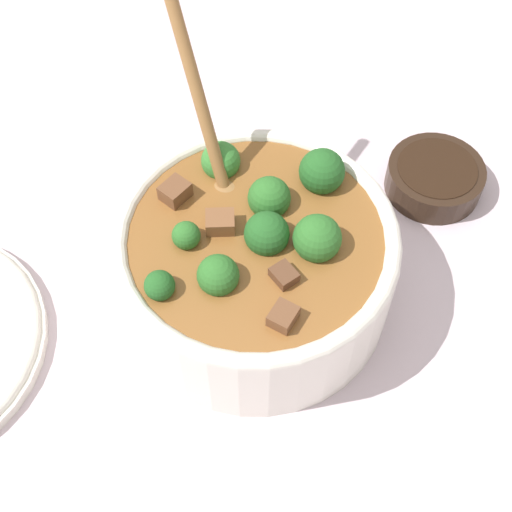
# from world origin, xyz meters

# --- Properties ---
(ground_plane) EXTENTS (4.00, 4.00, 0.00)m
(ground_plane) POSITION_xyz_m (0.00, 0.00, 0.00)
(ground_plane) COLOR silver
(stew_bowl) EXTENTS (0.27, 0.27, 0.30)m
(stew_bowl) POSITION_xyz_m (-0.00, 0.00, 0.06)
(stew_bowl) COLOR white
(stew_bowl) RESTS_ON ground_plane
(condiment_bowl) EXTENTS (0.11, 0.11, 0.03)m
(condiment_bowl) POSITION_xyz_m (0.15, 0.19, 0.02)
(condiment_bowl) COLOR black
(condiment_bowl) RESTS_ON ground_plane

